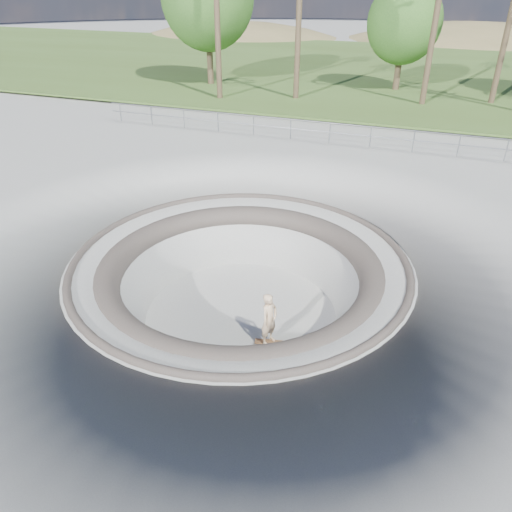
% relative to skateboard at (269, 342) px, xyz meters
% --- Properties ---
extents(ground, '(180.00, 180.00, 0.00)m').
position_rel_skateboard_xyz_m(ground, '(-1.35, 1.21, 1.83)').
color(ground, '#AFB0AA').
rests_on(ground, ground).
extents(skate_bowl, '(14.00, 14.00, 4.10)m').
position_rel_skateboard_xyz_m(skate_bowl, '(-1.35, 1.21, 0.00)').
color(skate_bowl, '#AFB0AA').
rests_on(skate_bowl, ground).
extents(grass_strip, '(180.00, 36.00, 0.12)m').
position_rel_skateboard_xyz_m(grass_strip, '(-1.35, 35.21, 2.05)').
color(grass_strip, '#3E5522').
rests_on(grass_strip, ground).
extents(distant_hills, '(103.20, 45.00, 28.60)m').
position_rel_skateboard_xyz_m(distant_hills, '(2.42, 58.38, -5.19)').
color(distant_hills, brown).
rests_on(distant_hills, ground).
extents(safety_railing, '(25.00, 0.06, 1.03)m').
position_rel_skateboard_xyz_m(safety_railing, '(-1.35, 13.21, 2.52)').
color(safety_railing, gray).
rests_on(safety_railing, ground).
extents(skateboard, '(0.86, 0.41, 0.09)m').
position_rel_skateboard_xyz_m(skateboard, '(0.00, 0.00, 0.00)').
color(skateboard, brown).
rests_on(skateboard, ground).
extents(skater, '(0.56, 0.69, 1.65)m').
position_rel_skateboard_xyz_m(skater, '(-0.00, 0.00, 0.84)').
color(skater, beige).
rests_on(skater, skateboard).
extents(bushy_tree_mid, '(4.95, 4.50, 7.14)m').
position_rel_skateboard_xyz_m(bushy_tree_mid, '(0.32, 26.97, 6.42)').
color(bushy_tree_mid, brown).
rests_on(bushy_tree_mid, ground).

